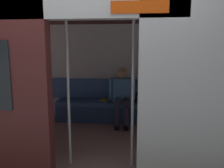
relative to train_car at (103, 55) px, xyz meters
The scene contains 7 objects.
train_car is the anchor object (origin of this frame).
bench_seat 1.55m from the train_car, 93.31° to the right, with size 2.46×0.44×0.45m.
person_seated 1.31m from the train_car, 103.51° to the right, with size 0.55×0.68×1.17m.
handbag 1.61m from the train_car, 119.57° to the right, with size 0.26×0.15×0.17m.
book 1.54m from the train_car, 82.90° to the right, with size 0.15×0.22×0.03m, color gold.
grab_pole_door 0.95m from the train_car, 64.42° to the left, with size 0.04×0.04×2.06m, color silver.
grab_pole_far 0.97m from the train_car, 124.35° to the left, with size 0.04×0.04×2.06m, color silver.
Camera 1 is at (-0.46, 2.38, 1.61)m, focal length 36.37 mm.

